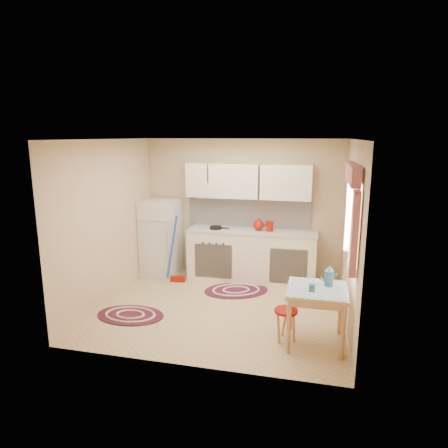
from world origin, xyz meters
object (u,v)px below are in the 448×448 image
(base_cabinets, at_px, (252,256))
(table, at_px, (316,316))
(fridge, at_px, (161,237))
(stool, at_px, (286,325))

(base_cabinets, xyz_separation_m, table, (1.15, -2.04, -0.08))
(fridge, xyz_separation_m, base_cabinets, (1.70, 0.05, -0.26))
(table, relative_size, stool, 1.71)
(table, bearing_deg, stool, -177.25)
(fridge, relative_size, stool, 3.33)
(table, bearing_deg, fridge, 145.02)
(table, height_order, stool, table)
(base_cabinets, relative_size, stool, 5.36)
(fridge, distance_m, stool, 3.23)
(fridge, height_order, base_cabinets, fridge)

